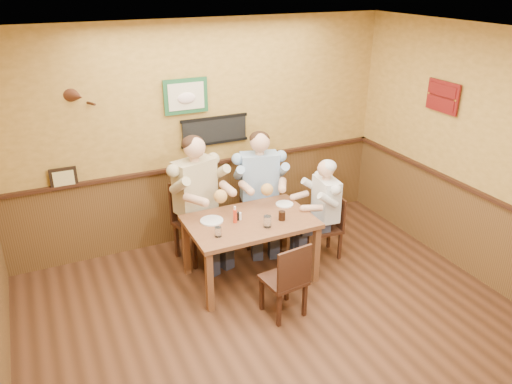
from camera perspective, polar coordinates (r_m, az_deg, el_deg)
room at (r=4.29m, az=5.82°, el=1.86°), size 5.02×5.03×2.81m
dining_table at (r=5.60m, az=-0.68°, el=-4.03°), size 1.40×0.90×0.75m
chair_back_left at (r=6.11m, az=-6.78°, el=-3.36°), size 0.58×0.58×1.00m
chair_back_right at (r=6.42m, az=0.37°, el=-1.98°), size 0.53×0.53×0.95m
chair_right_end at (r=6.22m, az=7.81°, el=-3.95°), size 0.41×0.41×0.80m
chair_near_side at (r=5.16m, az=3.16°, el=-9.77°), size 0.44×0.44×0.85m
diner_tan_shirt at (r=6.02m, az=-6.88°, el=-1.56°), size 0.82×0.82×1.42m
diner_blue_polo at (r=6.33m, az=0.37°, el=-0.32°), size 0.76×0.76×1.36m
diner_white_elder at (r=6.14m, az=7.90°, el=-2.54°), size 0.58×0.58×1.14m
water_glass_left at (r=5.22m, az=-4.36°, el=-4.57°), size 0.08×0.08×0.11m
water_glass_mid at (r=5.39m, az=1.31°, el=-3.39°), size 0.10×0.10×0.13m
cola_tumbler at (r=5.55m, az=2.98°, el=-2.72°), size 0.09×0.09×0.10m
hot_sauce_bottle at (r=5.47m, az=-2.42°, el=-2.68°), size 0.05×0.05×0.18m
salt_shaker at (r=5.55m, az=-1.85°, el=-2.78°), size 0.05×0.05×0.09m
pepper_shaker at (r=5.54m, az=-2.11°, el=-2.78°), size 0.04×0.04×0.10m
plate_far_left at (r=5.55m, az=-5.09°, el=-3.27°), size 0.27×0.27×0.02m
plate_far_right at (r=5.92m, az=3.28°, el=-1.38°), size 0.26×0.26×0.01m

